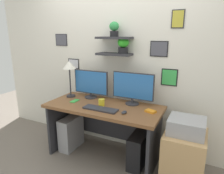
% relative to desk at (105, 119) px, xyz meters
% --- Properties ---
extents(ground_plane, '(8.00, 8.00, 0.00)m').
position_rel_desk_xyz_m(ground_plane, '(0.00, -0.05, -0.54)').
color(ground_plane, '#70665B').
extents(back_wall_assembly, '(4.40, 0.24, 2.70)m').
position_rel_desk_xyz_m(back_wall_assembly, '(0.00, 0.38, 0.82)').
color(back_wall_assembly, silver).
rests_on(back_wall_assembly, ground).
extents(desk, '(1.51, 0.68, 0.75)m').
position_rel_desk_xyz_m(desk, '(0.00, 0.00, 0.00)').
color(desk, brown).
rests_on(desk, ground).
extents(monitor_left, '(0.54, 0.18, 0.40)m').
position_rel_desk_xyz_m(monitor_left, '(-0.32, 0.16, 0.42)').
color(monitor_left, '#2D2D33').
rests_on(monitor_left, desk).
extents(monitor_right, '(0.56, 0.18, 0.42)m').
position_rel_desk_xyz_m(monitor_right, '(0.32, 0.16, 0.44)').
color(monitor_right, '#2D2D33').
rests_on(monitor_right, desk).
extents(keyboard, '(0.44, 0.14, 0.02)m').
position_rel_desk_xyz_m(keyboard, '(0.04, -0.21, 0.22)').
color(keyboard, '#2D2D33').
rests_on(keyboard, desk).
extents(computer_mouse, '(0.06, 0.09, 0.03)m').
position_rel_desk_xyz_m(computer_mouse, '(0.35, -0.19, 0.23)').
color(computer_mouse, '#2D2D33').
rests_on(computer_mouse, desk).
extents(desk_lamp, '(0.19, 0.19, 0.53)m').
position_rel_desk_xyz_m(desk_lamp, '(-0.62, 0.07, 0.64)').
color(desk_lamp, '#2D2D33').
rests_on(desk_lamp, desk).
extents(cell_phone, '(0.07, 0.14, 0.01)m').
position_rel_desk_xyz_m(cell_phone, '(-0.44, -0.08, 0.22)').
color(cell_phone, green).
rests_on(cell_phone, desk).
extents(coffee_mug, '(0.08, 0.08, 0.09)m').
position_rel_desk_xyz_m(coffee_mug, '(-0.01, -0.08, 0.26)').
color(coffee_mug, yellow).
rests_on(coffee_mug, desk).
extents(scissors_tray, '(0.14, 0.12, 0.02)m').
position_rel_desk_xyz_m(scissors_tray, '(0.62, -0.01, 0.23)').
color(scissors_tray, orange).
rests_on(scissors_tray, desk).
extents(drawer_cabinet, '(0.44, 0.50, 0.60)m').
position_rel_desk_xyz_m(drawer_cabinet, '(1.04, -0.08, -0.23)').
color(drawer_cabinet, tan).
rests_on(drawer_cabinet, ground).
extents(printer, '(0.38, 0.34, 0.17)m').
position_rel_desk_xyz_m(printer, '(1.04, -0.08, 0.15)').
color(printer, '#9E9EA3').
rests_on(printer, drawer_cabinet).
extents(computer_tower_left, '(0.18, 0.40, 0.48)m').
position_rel_desk_xyz_m(computer_tower_left, '(-0.54, -0.07, -0.30)').
color(computer_tower_left, '#99999E').
rests_on(computer_tower_left, ground).
extents(computer_tower_right, '(0.18, 0.40, 0.43)m').
position_rel_desk_xyz_m(computer_tower_right, '(0.49, -0.04, -0.32)').
color(computer_tower_right, black).
rests_on(computer_tower_right, ground).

